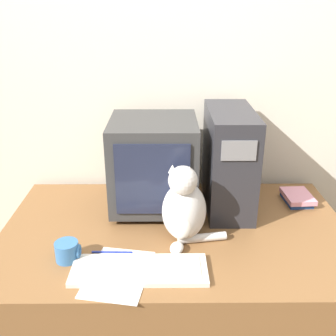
% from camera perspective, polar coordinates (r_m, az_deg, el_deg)
% --- Properties ---
extents(wall_back, '(7.00, 0.05, 2.50)m').
position_cam_1_polar(wall_back, '(2.01, 0.85, 10.99)').
color(wall_back, beige).
rests_on(wall_back, ground_plane).
extents(desk, '(1.49, 0.90, 0.77)m').
position_cam_1_polar(desk, '(1.94, 1.03, -18.50)').
color(desk, brown).
rests_on(desk, ground_plane).
extents(crt_monitor, '(0.38, 0.38, 0.42)m').
position_cam_1_polar(crt_monitor, '(1.79, -2.09, 0.61)').
color(crt_monitor, '#333333').
rests_on(crt_monitor, desk).
extents(computer_tower, '(0.20, 0.44, 0.46)m').
position_cam_1_polar(computer_tower, '(1.82, 8.80, 1.16)').
color(computer_tower, '#28282D').
rests_on(computer_tower, desk).
extents(keyboard, '(0.49, 0.17, 0.02)m').
position_cam_1_polar(keyboard, '(1.47, -4.18, -14.51)').
color(keyboard, silver).
rests_on(keyboard, desk).
extents(cat, '(0.28, 0.27, 0.33)m').
position_cam_1_polar(cat, '(1.58, 2.34, -5.91)').
color(cat, silver).
rests_on(cat, desk).
extents(book_stack, '(0.14, 0.18, 0.04)m').
position_cam_1_polar(book_stack, '(2.01, 18.23, -4.11)').
color(book_stack, '#234793').
rests_on(book_stack, desk).
extents(pen, '(0.16, 0.01, 0.01)m').
position_cam_1_polar(pen, '(1.57, -8.11, -12.01)').
color(pen, navy).
rests_on(pen, desk).
extents(paper_sheet, '(0.26, 0.33, 0.00)m').
position_cam_1_polar(paper_sheet, '(1.47, -7.22, -14.96)').
color(paper_sheet, white).
rests_on(paper_sheet, desk).
extents(mug, '(0.09, 0.09, 0.08)m').
position_cam_1_polar(mug, '(1.55, -14.36, -11.62)').
color(mug, '#33669E').
rests_on(mug, desk).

